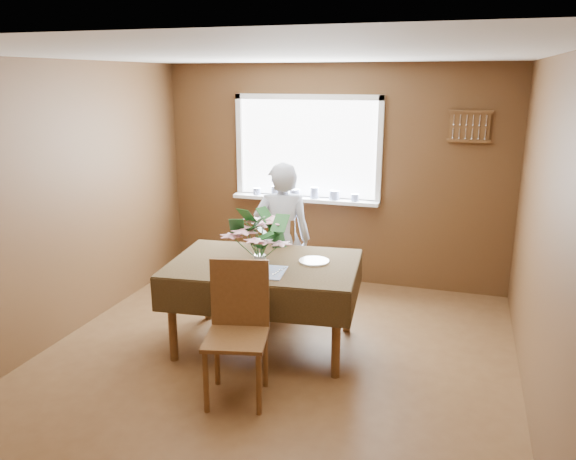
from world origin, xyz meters
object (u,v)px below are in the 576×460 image
(chair_far, at_px, (281,259))
(chair_near, at_px, (238,325))
(flower_bouquet, at_px, (260,236))
(seated_woman, at_px, (282,239))
(dining_table, at_px, (264,272))

(chair_far, bearing_deg, chair_near, 108.69)
(chair_far, relative_size, flower_bouquet, 1.89)
(chair_far, bearing_deg, flower_bouquet, 110.33)
(seated_woman, relative_size, flower_bouquet, 2.98)
(dining_table, distance_m, chair_near, 0.82)
(chair_near, height_order, flower_bouquet, flower_bouquet)
(dining_table, xyz_separation_m, seated_woman, (-0.08, 0.74, 0.09))
(dining_table, height_order, seated_woman, seated_woman)
(chair_far, distance_m, flower_bouquet, 1.20)
(dining_table, relative_size, chair_far, 1.75)
(chair_far, height_order, chair_near, chair_near)
(dining_table, xyz_separation_m, flower_bouquet, (0.04, -0.20, 0.39))
(dining_table, distance_m, chair_far, 0.89)
(chair_near, bearing_deg, seated_woman, 83.08)
(dining_table, height_order, chair_far, chair_far)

